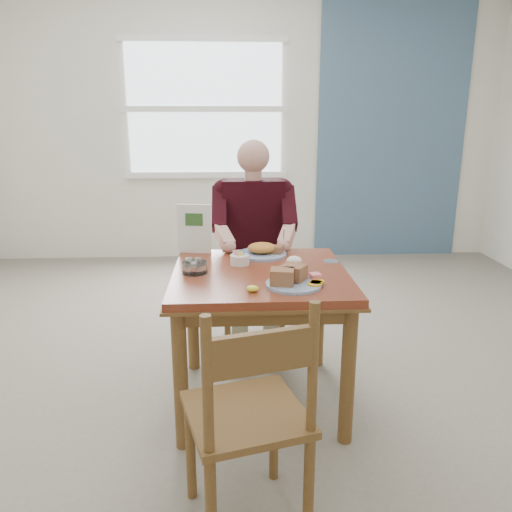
{
  "coord_description": "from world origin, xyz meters",
  "views": [
    {
      "loc": [
        -0.15,
        -2.46,
        1.52
      ],
      "look_at": [
        -0.02,
        0.0,
        0.83
      ],
      "focal_mm": 35.0,
      "sensor_mm": 36.0,
      "label": 1
    }
  ],
  "objects": [
    {
      "name": "table",
      "position": [
        0.0,
        0.0,
        0.64
      ],
      "size": [
        0.92,
        0.92,
        0.75
      ],
      "color": "maroon",
      "rests_on": "ground"
    },
    {
      "name": "chair_near",
      "position": [
        -0.09,
        -0.89,
        0.48
      ],
      "size": [
        0.52,
        0.52,
        0.95
      ],
      "color": "brown",
      "rests_on": "ground"
    },
    {
      "name": "metal_dish",
      "position": [
        0.4,
        0.14,
        0.76
      ],
      "size": [
        0.1,
        0.1,
        0.01
      ],
      "primitive_type": "cylinder",
      "rotation": [
        0.0,
        0.0,
        0.25
      ],
      "color": "silver",
      "rests_on": "table"
    },
    {
      "name": "far_plate",
      "position": [
        0.03,
        0.3,
        0.78
      ],
      "size": [
        0.36,
        0.36,
        0.08
      ],
      "color": "white",
      "rests_on": "table"
    },
    {
      "name": "creamer",
      "position": [
        -0.34,
        -0.01,
        0.78
      ],
      "size": [
        0.15,
        0.15,
        0.06
      ],
      "color": "white",
      "rests_on": "table"
    },
    {
      "name": "chair_far",
      "position": [
        0.0,
        0.8,
        0.48
      ],
      "size": [
        0.42,
        0.42,
        0.95
      ],
      "color": "brown",
      "rests_on": "ground"
    },
    {
      "name": "caddy",
      "position": [
        -0.1,
        0.13,
        0.78
      ],
      "size": [
        0.12,
        0.12,
        0.08
      ],
      "color": "white",
      "rests_on": "table"
    },
    {
      "name": "shakers",
      "position": [
        -0.34,
        -0.01,
        0.79
      ],
      "size": [
        0.08,
        0.04,
        0.08
      ],
      "color": "white",
      "rests_on": "table"
    },
    {
      "name": "wall_back",
      "position": [
        0.0,
        3.0,
        1.4
      ],
      "size": [
        5.5,
        0.0,
        5.5
      ],
      "primitive_type": "plane",
      "rotation": [
        1.57,
        0.0,
        0.0
      ],
      "color": "silver",
      "rests_on": "ground"
    },
    {
      "name": "menu",
      "position": [
        -0.36,
        0.39,
        0.9
      ],
      "size": [
        0.2,
        0.05,
        0.29
      ],
      "color": "white",
      "rests_on": "table"
    },
    {
      "name": "diner",
      "position": [
        0.0,
        0.71,
        0.81
      ],
      "size": [
        0.53,
        0.56,
        1.39
      ],
      "color": "tan",
      "rests_on": "chair_far"
    },
    {
      "name": "window",
      "position": [
        -0.4,
        2.97,
        1.6
      ],
      "size": [
        1.72,
        0.04,
        1.42
      ],
      "color": "white",
      "rests_on": "wall_back"
    },
    {
      "name": "accent_panel",
      "position": [
        1.6,
        2.98,
        1.4
      ],
      "size": [
        1.6,
        0.02,
        2.8
      ],
      "primitive_type": "cube",
      "color": "#44637F",
      "rests_on": "ground"
    },
    {
      "name": "floor",
      "position": [
        0.0,
        0.0,
        0.0
      ],
      "size": [
        6.0,
        6.0,
        0.0
      ],
      "primitive_type": "plane",
      "color": "#6D6558",
      "rests_on": "ground"
    },
    {
      "name": "near_plate",
      "position": [
        0.14,
        -0.23,
        0.78
      ],
      "size": [
        0.34,
        0.34,
        0.09
      ],
      "color": "white",
      "rests_on": "table"
    },
    {
      "name": "lemon_wedge",
      "position": [
        -0.05,
        -0.31,
        0.77
      ],
      "size": [
        0.07,
        0.05,
        0.03
      ],
      "primitive_type": "ellipsoid",
      "rotation": [
        0.0,
        0.0,
        -0.26
      ],
      "color": "yellow",
      "rests_on": "table"
    },
    {
      "name": "napkin",
      "position": [
        0.19,
        0.09,
        0.78
      ],
      "size": [
        0.1,
        0.09,
        0.05
      ],
      "primitive_type": "ellipsoid",
      "rotation": [
        0.0,
        0.0,
        -0.39
      ],
      "color": "white",
      "rests_on": "table"
    }
  ]
}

